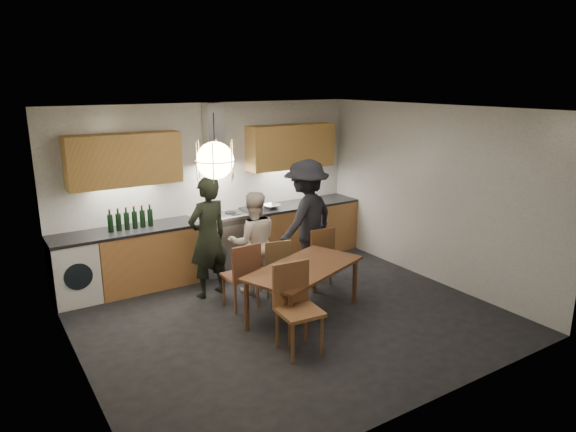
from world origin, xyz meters
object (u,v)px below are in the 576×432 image
person_right (306,220)px  stock_pot (312,198)px  wine_bottles (131,218)px  chair_front (296,301)px  chair_back_left (243,272)px  dining_table (304,273)px  person_left (208,237)px  person_mid (253,242)px  mixing_bowl (271,206)px

person_right → stock_pot: person_right is taller
stock_pot → wine_bottles: wine_bottles is taller
chair_front → stock_pot: 3.39m
chair_back_left → wine_bottles: bearing=-56.8°
stock_pot → chair_back_left: bearing=-145.8°
dining_table → person_left: bearing=99.1°
person_left → person_right: size_ratio=0.93×
person_left → person_mid: 0.64m
chair_back_left → person_left: bearing=-76.0°
stock_pot → wine_bottles: (-3.10, 0.03, 0.09)m
person_right → mixing_bowl: (-0.08, 0.89, 0.03)m
chair_front → person_right: (1.34, 1.74, 0.34)m
person_mid → chair_front: bearing=95.0°
person_right → mixing_bowl: bearing=-105.6°
person_left → chair_front: bearing=83.5°
dining_table → person_left: person_left is taller
stock_pot → mixing_bowl: bearing=-179.1°
dining_table → chair_front: bearing=-151.6°
person_left → person_right: (1.53, -0.14, 0.06)m
dining_table → wine_bottles: wine_bottles is taller
chair_front → person_left: bearing=100.7°
mixing_bowl → wine_bottles: (-2.26, 0.05, 0.12)m
dining_table → person_mid: person_mid is taller
person_right → wine_bottles: (-2.35, 0.93, 0.15)m
person_left → person_mid: size_ratio=1.16×
dining_table → person_left: size_ratio=1.05×
dining_table → chair_back_left: chair_back_left is taller
person_mid → stock_pot: 1.96m
person_mid → person_left: bearing=-0.7°
dining_table → stock_pot: bearing=31.9°
dining_table → person_right: 1.42m
chair_front → person_mid: bearing=81.5°
mixing_bowl → stock_pot: bearing=0.9°
dining_table → chair_back_left: size_ratio=1.95×
person_left → mixing_bowl: 1.63m
person_mid → wine_bottles: 1.76m
chair_back_left → chair_front: bearing=89.6°
chair_front → wine_bottles: wine_bottles is taller
person_left → wine_bottles: person_left is taller
person_mid → stock_pot: (1.69, 0.96, 0.24)m
chair_front → wine_bottles: bearing=115.5°
person_mid → mixing_bowl: bearing=-113.7°
dining_table → mixing_bowl: 2.17m
person_left → mixing_bowl: (1.45, 0.75, 0.09)m
person_left → mixing_bowl: bearing=-165.2°
chair_back_left → person_right: person_right is taller
chair_front → person_right: 2.22m
dining_table → wine_bottles: 2.62m
person_left → person_right: bearing=162.3°
mixing_bowl → stock_pot: size_ratio=1.52×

